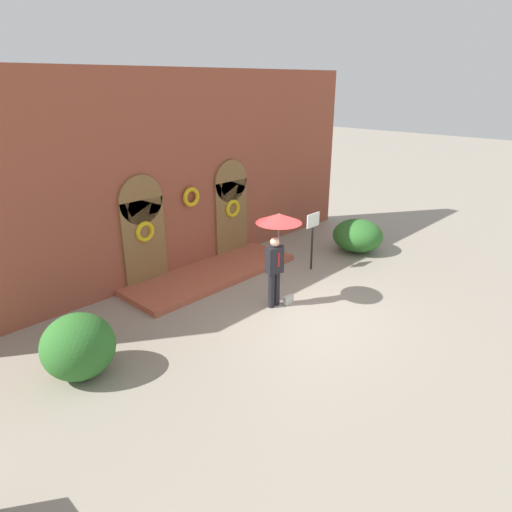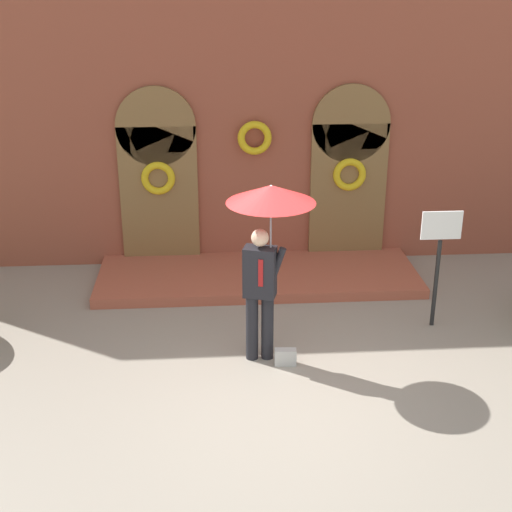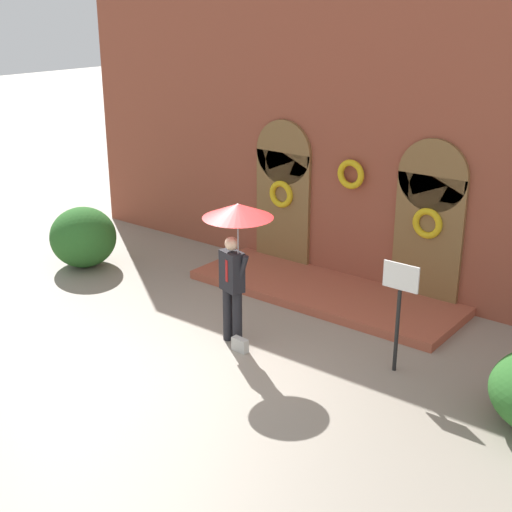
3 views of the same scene
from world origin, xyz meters
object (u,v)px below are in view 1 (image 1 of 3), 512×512
at_px(handbag, 288,300).
at_px(sign_post, 313,232).
at_px(shrub_right, 358,236).
at_px(shrub_left, 78,346).
at_px(person_with_umbrella, 278,232).

height_order(handbag, sign_post, sign_post).
relative_size(handbag, shrub_right, 0.17).
bearing_deg(shrub_left, handbag, -11.02).
height_order(sign_post, shrub_right, sign_post).
distance_m(sign_post, shrub_left, 7.24).
bearing_deg(handbag, person_with_umbrella, 141.59).
xyz_separation_m(sign_post, shrub_left, (-7.22, 0.01, -0.54)).
distance_m(person_with_umbrella, shrub_right, 4.98).
xyz_separation_m(person_with_umbrella, sign_post, (2.45, 0.76, -0.75)).
relative_size(handbag, sign_post, 0.16).
bearing_deg(person_with_umbrella, sign_post, 17.25).
xyz_separation_m(person_with_umbrella, handbag, (0.22, -0.20, -1.80)).
bearing_deg(shrub_right, sign_post, 176.40).
bearing_deg(sign_post, person_with_umbrella, -162.75).
bearing_deg(person_with_umbrella, shrub_right, 7.39).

